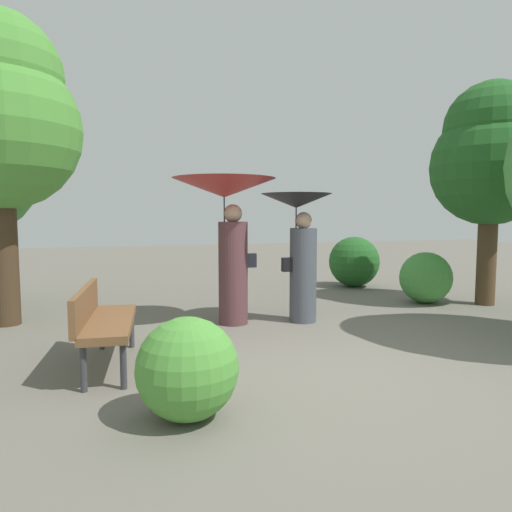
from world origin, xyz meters
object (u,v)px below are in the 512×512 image
object	(u,v)px
person_left	(227,215)
person_right	(300,238)
tree_mid_right	(491,155)
park_bench	(102,318)

from	to	relation	value
person_left	person_right	bearing A→B (deg)	-100.54
person_left	tree_mid_right	xyz separation A→B (m)	(4.65, 0.03, 1.02)
person_left	park_bench	distance (m)	2.46
park_bench	tree_mid_right	size ratio (longest dim) A/B	0.40
tree_mid_right	park_bench	bearing A→B (deg)	-166.91
park_bench	person_left	bearing A→B (deg)	-43.78
person_right	park_bench	bearing A→B (deg)	114.46
person_left	tree_mid_right	distance (m)	4.76
tree_mid_right	person_right	bearing A→B (deg)	-176.60
park_bench	tree_mid_right	bearing A→B (deg)	-71.20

